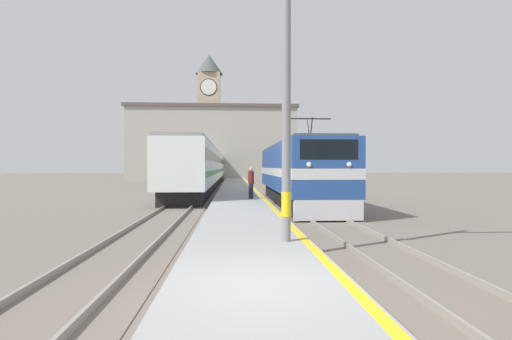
{
  "coord_description": "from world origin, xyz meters",
  "views": [
    {
      "loc": [
        -0.44,
        -6.14,
        2.21
      ],
      "look_at": [
        1.7,
        29.71,
        1.9
      ],
      "focal_mm": 28.0,
      "sensor_mm": 36.0,
      "label": 1
    }
  ],
  "objects_px": {
    "locomotive_train": "(297,173)",
    "catenary_mast": "(292,85)",
    "person_on_platform": "(251,182)",
    "clock_tower": "(209,112)",
    "passenger_train": "(206,167)"
  },
  "relations": [
    {
      "from": "passenger_train",
      "to": "catenary_mast",
      "type": "height_order",
      "value": "catenary_mast"
    },
    {
      "from": "locomotive_train",
      "to": "catenary_mast",
      "type": "relative_size",
      "value": 2.11
    },
    {
      "from": "passenger_train",
      "to": "person_on_platform",
      "type": "distance_m",
      "value": 21.34
    },
    {
      "from": "locomotive_train",
      "to": "catenary_mast",
      "type": "distance_m",
      "value": 13.92
    },
    {
      "from": "locomotive_train",
      "to": "clock_tower",
      "type": "height_order",
      "value": "clock_tower"
    },
    {
      "from": "locomotive_train",
      "to": "person_on_platform",
      "type": "xyz_separation_m",
      "value": [
        -2.73,
        -0.65,
        -0.51
      ]
    },
    {
      "from": "locomotive_train",
      "to": "catenary_mast",
      "type": "bearing_deg",
      "value": -99.78
    },
    {
      "from": "passenger_train",
      "to": "clock_tower",
      "type": "relative_size",
      "value": 1.94
    },
    {
      "from": "person_on_platform",
      "to": "locomotive_train",
      "type": "bearing_deg",
      "value": 13.34
    },
    {
      "from": "catenary_mast",
      "to": "person_on_platform",
      "type": "bearing_deg",
      "value": 91.77
    },
    {
      "from": "locomotive_train",
      "to": "clock_tower",
      "type": "xyz_separation_m",
      "value": [
        -8.19,
        54.05,
        10.84
      ]
    },
    {
      "from": "person_on_platform",
      "to": "clock_tower",
      "type": "xyz_separation_m",
      "value": [
        -5.47,
        54.7,
        11.35
      ]
    },
    {
      "from": "catenary_mast",
      "to": "clock_tower",
      "type": "distance_m",
      "value": 68.35
    },
    {
      "from": "clock_tower",
      "to": "person_on_platform",
      "type": "bearing_deg",
      "value": -84.29
    },
    {
      "from": "passenger_train",
      "to": "locomotive_train",
      "type": "bearing_deg",
      "value": -71.94
    }
  ]
}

